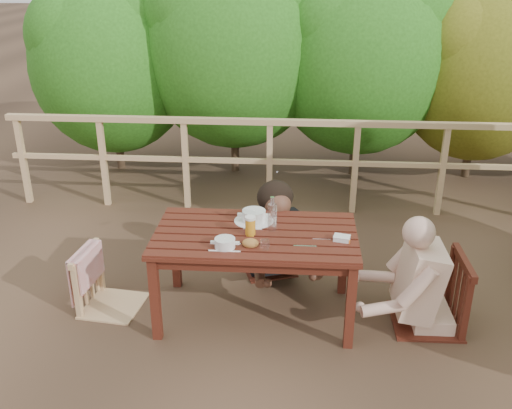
# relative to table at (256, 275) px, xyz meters

# --- Properties ---
(ground) EXTENTS (60.00, 60.00, 0.00)m
(ground) POSITION_rel_table_xyz_m (0.00, 0.00, -0.34)
(ground) COLOR brown
(ground) RESTS_ON ground
(table) EXTENTS (1.48, 0.83, 0.68)m
(table) POSITION_rel_table_xyz_m (0.00, 0.00, 0.00)
(table) COLOR #3F170E
(table) RESTS_ON ground
(chair_left) EXTENTS (0.50, 0.50, 0.90)m
(chair_left) POSITION_rel_table_xyz_m (-1.13, 0.01, 0.11)
(chair_left) COLOR tan
(chair_left) RESTS_ON ground
(chair_far) EXTENTS (0.54, 0.54, 0.85)m
(chair_far) POSITION_rel_table_xyz_m (0.06, 0.69, 0.08)
(chair_far) COLOR #3F170E
(chair_far) RESTS_ON ground
(chair_right) EXTENTS (0.52, 0.52, 1.04)m
(chair_right) POSITION_rel_table_xyz_m (1.29, -0.02, 0.18)
(chair_right) COLOR #3F170E
(chair_right) RESTS_ON ground
(woman) EXTENTS (0.74, 0.81, 1.35)m
(woman) POSITION_rel_table_xyz_m (0.06, 0.71, 0.33)
(woman) COLOR black
(woman) RESTS_ON ground
(diner_right) EXTENTS (0.72, 0.58, 1.43)m
(diner_right) POSITION_rel_table_xyz_m (1.32, -0.02, 0.37)
(diner_right) COLOR beige
(diner_right) RESTS_ON ground
(railing) EXTENTS (5.60, 0.10, 1.01)m
(railing) POSITION_rel_table_xyz_m (0.00, 2.00, 0.16)
(railing) COLOR tan
(railing) RESTS_ON ground
(hedge_row) EXTENTS (6.60, 1.60, 3.80)m
(hedge_row) POSITION_rel_table_xyz_m (0.40, 3.20, 1.56)
(hedge_row) COLOR #266117
(hedge_row) RESTS_ON ground
(soup_near) EXTENTS (0.24, 0.24, 0.08)m
(soup_near) POSITION_rel_table_xyz_m (-0.19, -0.24, 0.38)
(soup_near) COLOR white
(soup_near) RESTS_ON table
(soup_far) EXTENTS (0.30, 0.30, 0.10)m
(soup_far) POSITION_rel_table_xyz_m (-0.03, 0.20, 0.39)
(soup_far) COLOR white
(soup_far) RESTS_ON table
(bread_roll) EXTENTS (0.12, 0.09, 0.07)m
(bread_roll) POSITION_rel_table_xyz_m (-0.02, -0.21, 0.38)
(bread_roll) COLOR #AA7B31
(bread_roll) RESTS_ON table
(beer_glass) EXTENTS (0.08, 0.08, 0.15)m
(beer_glass) POSITION_rel_table_xyz_m (-0.04, -0.02, 0.42)
(beer_glass) COLOR gold
(beer_glass) RESTS_ON table
(bottle) EXTENTS (0.07, 0.07, 0.28)m
(bottle) POSITION_rel_table_xyz_m (0.12, 0.06, 0.48)
(bottle) COLOR white
(bottle) RESTS_ON table
(tumbler) EXTENTS (0.07, 0.07, 0.08)m
(tumbler) POSITION_rel_table_xyz_m (0.08, -0.25, 0.38)
(tumbler) COLOR silver
(tumbler) RESTS_ON table
(butter_tub) EXTENTS (0.13, 0.11, 0.05)m
(butter_tub) POSITION_rel_table_xyz_m (0.62, -0.08, 0.37)
(butter_tub) COLOR white
(butter_tub) RESTS_ON table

